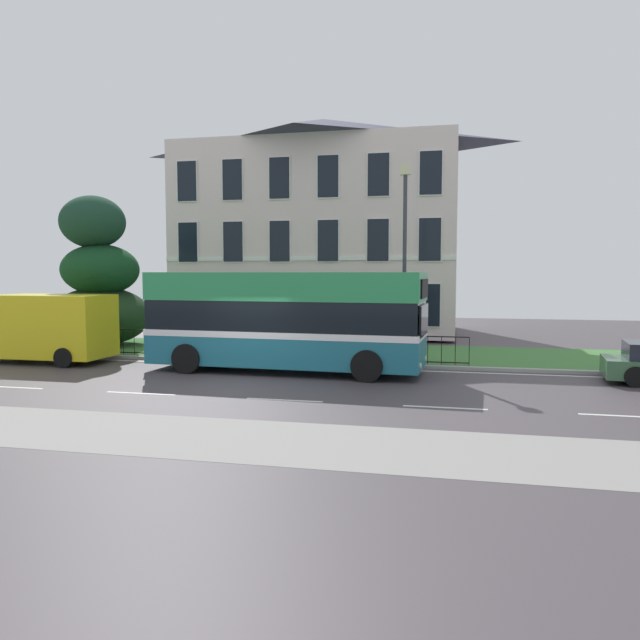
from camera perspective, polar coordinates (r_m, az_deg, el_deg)
ground_plane at (r=19.14m, az=-6.69°, el=-5.38°), size 60.00×56.00×0.18m
georgian_townhouse at (r=33.50m, az=0.29°, el=8.76°), size 14.36×8.73×11.23m
iron_verge_railing at (r=22.39m, az=-6.04°, el=-2.30°), size 15.09×0.04×0.97m
evergreen_tree at (r=27.82m, az=-19.75°, el=2.97°), size 4.18×4.18×6.31m
single_decker_bus at (r=20.00m, az=-3.23°, el=0.02°), size 9.06×2.92×3.24m
white_panel_van at (r=24.20m, az=-23.88°, el=-0.65°), size 4.98×2.24×2.44m
street_lamp_post at (r=21.94m, az=7.83°, el=6.49°), size 0.36×0.24×6.85m
litter_bin at (r=22.94m, az=-2.04°, el=-1.86°), size 0.54×0.54×1.20m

